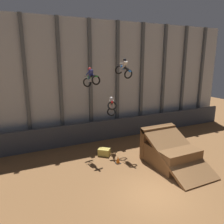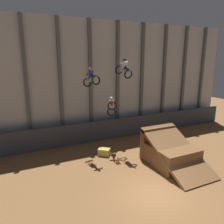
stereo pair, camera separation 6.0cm
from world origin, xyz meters
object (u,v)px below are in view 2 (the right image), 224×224
object	(u,v)px
rider_bike_left_air	(91,78)
rider_bike_right_air	(124,69)
traffic_cone_near_ramp	(118,160)
rider_bike_center_air	(112,106)
dirt_ramp	(169,152)
hay_bale_trackside	(104,152)

from	to	relation	value
rider_bike_left_air	rider_bike_right_air	world-z (taller)	rider_bike_right_air
traffic_cone_near_ramp	rider_bike_center_air	bearing A→B (deg)	74.57
rider_bike_left_air	dirt_ramp	bearing A→B (deg)	-53.04
rider_bike_center_air	rider_bike_right_air	world-z (taller)	rider_bike_right_air
rider_bike_left_air	hay_bale_trackside	size ratio (longest dim) A/B	1.65
hay_bale_trackside	rider_bike_left_air	bearing A→B (deg)	120.19
rider_bike_left_air	rider_bike_right_air	size ratio (longest dim) A/B	0.96
traffic_cone_near_ramp	hay_bale_trackside	size ratio (longest dim) A/B	0.54
rider_bike_left_air	rider_bike_right_air	distance (m)	2.70
dirt_ramp	rider_bike_center_air	size ratio (longest dim) A/B	2.77
dirt_ramp	rider_bike_left_air	xyz separation A→B (m)	(-4.40, 4.19, 5.19)
rider_bike_center_air	traffic_cone_near_ramp	distance (m)	4.42
rider_bike_center_air	rider_bike_left_air	bearing A→B (deg)	-159.78
traffic_cone_near_ramp	hay_bale_trackside	world-z (taller)	traffic_cone_near_ramp
rider_bike_center_air	traffic_cone_near_ramp	bearing A→B (deg)	-83.25
dirt_ramp	hay_bale_trackside	distance (m)	4.99
rider_bike_right_air	traffic_cone_near_ramp	size ratio (longest dim) A/B	3.19
rider_bike_left_air	rider_bike_right_air	xyz separation A→B (m)	(2.56, -0.51, 0.67)
rider_bike_right_air	traffic_cone_near_ramp	bearing A→B (deg)	-129.63
rider_bike_left_air	rider_bike_center_air	size ratio (longest dim) A/B	0.98
traffic_cone_near_ramp	dirt_ramp	bearing A→B (deg)	-23.38
rider_bike_center_air	hay_bale_trackside	bearing A→B (deg)	-117.17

